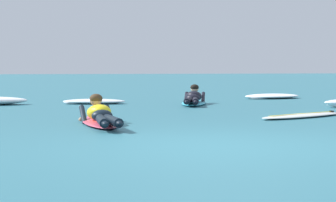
# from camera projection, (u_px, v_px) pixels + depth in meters

# --- Properties ---
(ground_plane) EXTENTS (120.00, 120.00, 0.00)m
(ground_plane) POSITION_uv_depth(u_px,v_px,m) (119.00, 102.00, 17.74)
(ground_plane) COLOR #2D6B7A
(surfer_near) EXTENTS (0.60, 2.65, 0.54)m
(surfer_near) POSITION_uv_depth(u_px,v_px,m) (100.00, 117.00, 10.70)
(surfer_near) COLOR #E54C66
(surfer_near) RESTS_ON ground
(surfer_far) EXTENTS (1.25, 2.69, 0.54)m
(surfer_far) POSITION_uv_depth(u_px,v_px,m) (194.00, 99.00, 16.43)
(surfer_far) COLOR #2DB2D1
(surfer_far) RESTS_ON ground
(drifting_surfboard) EXTENTS (2.18, 1.51, 0.16)m
(drifting_surfboard) POSITION_uv_depth(u_px,v_px,m) (303.00, 115.00, 12.34)
(drifting_surfboard) COLOR white
(drifting_surfboard) RESTS_ON ground
(whitewater_front) EXTENTS (1.71, 1.06, 0.13)m
(whitewater_front) POSITION_uv_depth(u_px,v_px,m) (94.00, 102.00, 16.72)
(whitewater_front) COLOR white
(whitewater_front) RESTS_ON ground
(whitewater_mid_left) EXTENTS (2.01, 1.54, 0.14)m
(whitewater_mid_left) POSITION_uv_depth(u_px,v_px,m) (272.00, 96.00, 19.50)
(whitewater_mid_left) COLOR white
(whitewater_mid_left) RESTS_ON ground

